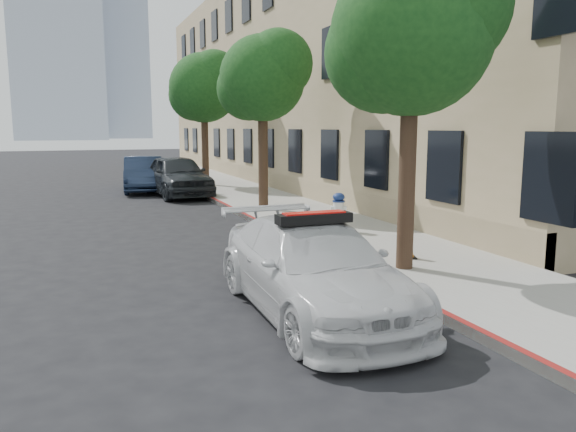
# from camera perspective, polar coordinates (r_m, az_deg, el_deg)

# --- Properties ---
(ground) EXTENTS (120.00, 120.00, 0.00)m
(ground) POSITION_cam_1_polar(r_m,az_deg,el_deg) (11.14, -6.80, -4.93)
(ground) COLOR black
(ground) RESTS_ON ground
(sidewalk) EXTENTS (3.20, 50.00, 0.15)m
(sidewalk) POSITION_cam_1_polar(r_m,az_deg,el_deg) (21.58, -4.14, 2.08)
(sidewalk) COLOR gray
(sidewalk) RESTS_ON ground
(curb_strip) EXTENTS (0.12, 50.00, 0.15)m
(curb_strip) POSITION_cam_1_polar(r_m,az_deg,el_deg) (21.18, -8.13, 1.88)
(curb_strip) COLOR maroon
(curb_strip) RESTS_ON ground
(building) EXTENTS (8.00, 36.00, 10.00)m
(building) POSITION_cam_1_polar(r_m,az_deg,el_deg) (28.20, 3.91, 13.73)
(building) COLOR tan
(building) RESTS_ON ground
(tower_right) EXTENTS (14.00, 14.00, 44.00)m
(tower_right) POSITION_cam_1_polar(r_m,az_deg,el_deg) (147.23, -17.08, 16.18)
(tower_right) COLOR #9EA8B7
(tower_right) RESTS_ON ground
(tree_near) EXTENTS (2.92, 2.82, 5.62)m
(tree_near) POSITION_cam_1_polar(r_m,az_deg,el_deg) (10.27, 12.66, 17.77)
(tree_near) COLOR black
(tree_near) RESTS_ON sidewalk
(tree_mid) EXTENTS (2.77, 2.64, 5.43)m
(tree_mid) POSITION_cam_1_polar(r_m,az_deg,el_deg) (17.46, -2.49, 13.90)
(tree_mid) COLOR black
(tree_mid) RESTS_ON sidewalk
(tree_far) EXTENTS (3.10, 3.00, 5.81)m
(tree_far) POSITION_cam_1_polar(r_m,az_deg,el_deg) (25.16, -8.48, 12.82)
(tree_far) COLOR black
(tree_far) RESTS_ON sidewalk
(police_car) EXTENTS (1.90, 4.61, 1.48)m
(police_car) POSITION_cam_1_polar(r_m,az_deg,el_deg) (8.12, 2.62, -5.27)
(police_car) COLOR silver
(police_car) RESTS_ON ground
(parked_car_mid) EXTENTS (2.35, 4.90, 1.61)m
(parked_car_mid) POSITION_cam_1_polar(r_m,az_deg,el_deg) (22.37, -11.17, 4.06)
(parked_car_mid) COLOR #202428
(parked_car_mid) RESTS_ON ground
(parked_car_far) EXTENTS (2.01, 4.54, 1.45)m
(parked_car_far) POSITION_cam_1_polar(r_m,az_deg,el_deg) (24.37, -14.47, 4.15)
(parked_car_far) COLOR #162139
(parked_car_far) RESTS_ON ground
(fire_hydrant) EXTENTS (0.40, 0.36, 0.94)m
(fire_hydrant) POSITION_cam_1_polar(r_m,az_deg,el_deg) (13.81, 5.15, 0.38)
(fire_hydrant) COLOR white
(fire_hydrant) RESTS_ON sidewalk
(traffic_cone) EXTENTS (0.42, 0.42, 0.62)m
(traffic_cone) POSITION_cam_1_polar(r_m,az_deg,el_deg) (11.17, 12.07, -2.63)
(traffic_cone) COLOR black
(traffic_cone) RESTS_ON sidewalk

